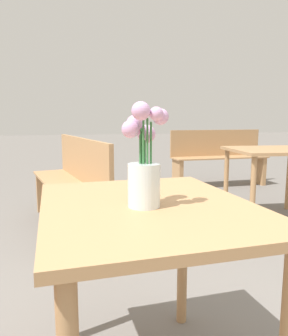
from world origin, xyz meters
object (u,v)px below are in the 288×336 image
Objects in this scene: table_back at (274,160)px; flower_vase at (144,169)px; bench_middle at (218,156)px; bench_near at (73,181)px; table_front at (147,235)px.

flower_vase is at bearing -134.99° from table_back.
bench_middle is (2.07, 3.54, -0.41)m from flower_vase.
bench_middle is 1.75m from table_back.
table_front is at bearing -84.60° from bench_near.
table_front is at bearing -120.37° from bench_middle.
flower_vase is at bearing -120.66° from table_front.
flower_vase is 2.04m from bench_near.
table_front is at bearing 59.34° from flower_vase.
bench_middle reaches higher than table_back.
table_front is at bearing -135.24° from table_back.
bench_middle is at bearing 59.63° from table_front.
flower_vase reaches higher than bench_middle.
bench_near is at bearing 94.67° from flower_vase.
table_front is 0.25m from flower_vase.
flower_vase is 0.23× the size of bench_middle.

